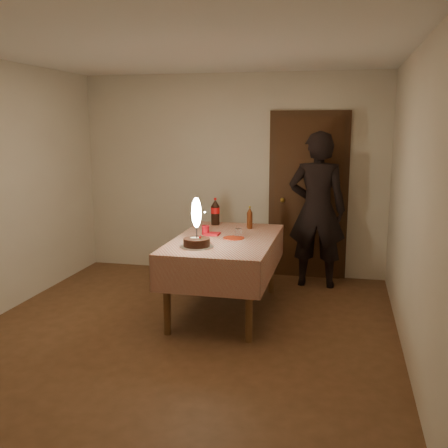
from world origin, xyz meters
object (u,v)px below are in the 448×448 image
at_px(clear_cup, 238,233).
at_px(red_plate, 234,238).
at_px(photographer, 317,210).
at_px(cola_bottle, 215,212).
at_px(dining_table, 225,248).
at_px(birthday_cake, 197,234).
at_px(red_cup, 206,230).
at_px(amber_bottle_right, 250,218).

bearing_deg(clear_cup, red_plate, -114.79).
bearing_deg(photographer, cola_bottle, -158.74).
xyz_separation_m(dining_table, birthday_cake, (-0.18, -0.45, 0.23)).
bearing_deg(photographer, red_cup, -137.67).
bearing_deg(amber_bottle_right, photographer, 38.93).
height_order(birthday_cake, clear_cup, birthday_cake).
bearing_deg(red_plate, clear_cup, 65.21).
xyz_separation_m(dining_table, clear_cup, (0.13, 0.07, 0.15)).
bearing_deg(clear_cup, birthday_cake, -120.15).
xyz_separation_m(dining_table, red_plate, (0.09, -0.00, 0.11)).
distance_m(birthday_cake, red_plate, 0.54).
relative_size(dining_table, red_plate, 7.82).
bearing_deg(red_cup, dining_table, -25.35).
bearing_deg(birthday_cake, cola_bottle, 94.82).
height_order(birthday_cake, cola_bottle, birthday_cake).
relative_size(birthday_cake, amber_bottle_right, 1.87).
bearing_deg(red_cup, photographer, 42.33).
bearing_deg(dining_table, clear_cup, 29.52).
distance_m(clear_cup, amber_bottle_right, 0.49).
height_order(red_cup, clear_cup, red_cup).
bearing_deg(amber_bottle_right, cola_bottle, 162.94).
xyz_separation_m(dining_table, red_cup, (-0.24, 0.11, 0.16)).
distance_m(birthday_cake, red_cup, 0.57).
distance_m(dining_table, red_cup, 0.31).
bearing_deg(dining_table, amber_bottle_right, 73.89).
xyz_separation_m(clear_cup, amber_bottle_right, (0.03, 0.48, 0.07)).
bearing_deg(red_plate, birthday_cake, -121.01).
distance_m(clear_cup, photographer, 1.30).
height_order(red_plate, photographer, photographer).
bearing_deg(amber_bottle_right, red_plate, -96.90).
xyz_separation_m(birthday_cake, red_cup, (-0.06, 0.57, -0.08)).
height_order(cola_bottle, amber_bottle_right, cola_bottle).
relative_size(red_plate, amber_bottle_right, 0.86).
relative_size(amber_bottle_right, photographer, 0.14).
height_order(red_cup, amber_bottle_right, amber_bottle_right).
bearing_deg(birthday_cake, amber_bottle_right, 71.46).
relative_size(red_plate, red_cup, 2.20).
relative_size(birthday_cake, red_plate, 2.17).
xyz_separation_m(red_plate, amber_bottle_right, (0.07, 0.56, 0.11)).
bearing_deg(clear_cup, amber_bottle_right, 86.17).
height_order(clear_cup, photographer, photographer).
distance_m(birthday_cake, amber_bottle_right, 1.06).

